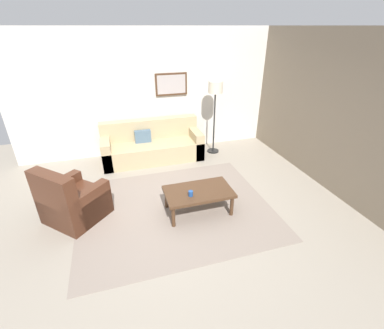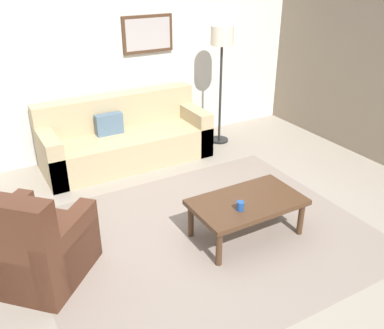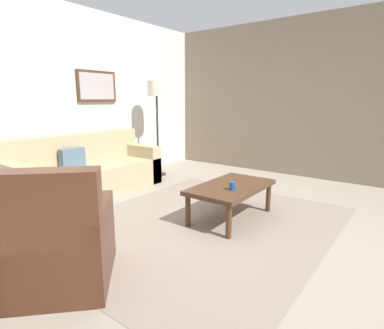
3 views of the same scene
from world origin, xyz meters
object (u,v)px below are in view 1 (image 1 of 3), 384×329
cup (191,194)px  lamp_standing (215,95)px  coffee_table (198,193)px  framed_artwork (171,84)px  couch_main (152,146)px  armchair_leather (71,204)px

cup → lamp_standing: bearing=61.2°
coffee_table → framed_artwork: (0.20, 2.69, 1.24)m
lamp_standing → framed_artwork: 1.04m
couch_main → cup: 2.42m
coffee_table → lamp_standing: (1.10, 2.19, 1.05)m
couch_main → framed_artwork: (0.60, 0.39, 1.30)m
armchair_leather → coffee_table: 2.02m
armchair_leather → cup: bearing=-14.7°
lamp_standing → framed_artwork: bearing=151.0°
couch_main → framed_artwork: bearing=33.3°
couch_main → lamp_standing: lamp_standing is taller
armchair_leather → framed_artwork: 3.44m
coffee_table → lamp_standing: lamp_standing is taller
cup → framed_artwork: bearing=82.5°
couch_main → framed_artwork: framed_artwork is taller
cup → armchair_leather: bearing=165.3°
armchair_leather → framed_artwork: bearing=46.7°
couch_main → coffee_table: 2.33m
lamp_standing → armchair_leather: bearing=-149.4°
lamp_standing → cup: bearing=-118.8°
couch_main → coffee_table: couch_main is taller
coffee_table → framed_artwork: size_ratio=1.49×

